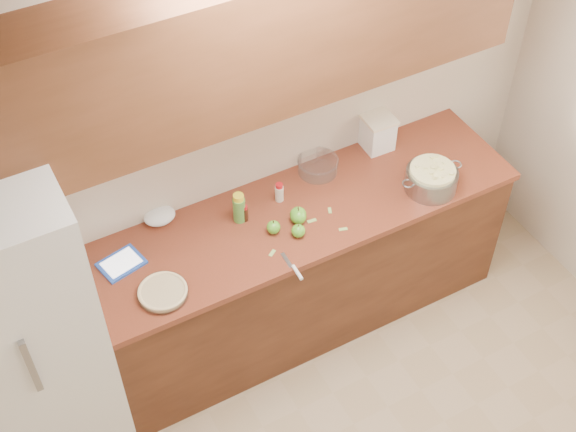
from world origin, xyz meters
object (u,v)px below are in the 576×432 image
flour_canister (378,132)px  tablet (121,263)px  colander (431,179)px  pie (163,292)px

flour_canister → tablet: (-1.61, -0.14, -0.10)m
colander → pie: bearing=179.6°
pie → tablet: pie is taller
pie → flour_canister: size_ratio=1.18×
flour_canister → tablet: size_ratio=0.86×
pie → tablet: 0.30m
colander → tablet: (-1.68, 0.29, -0.06)m
pie → colander: (1.57, -0.01, 0.05)m
colander → flour_canister: size_ratio=1.81×
tablet → colander: bearing=-22.5°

